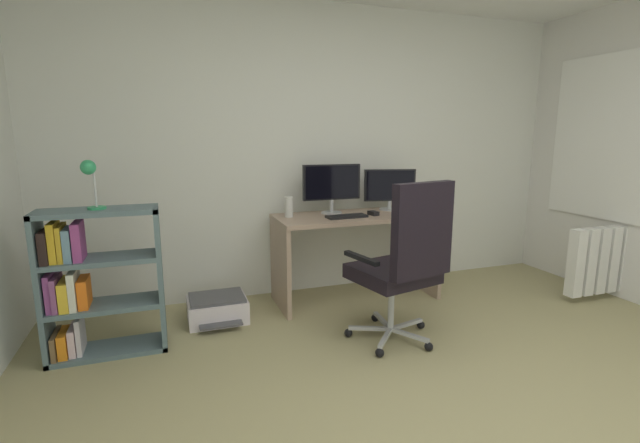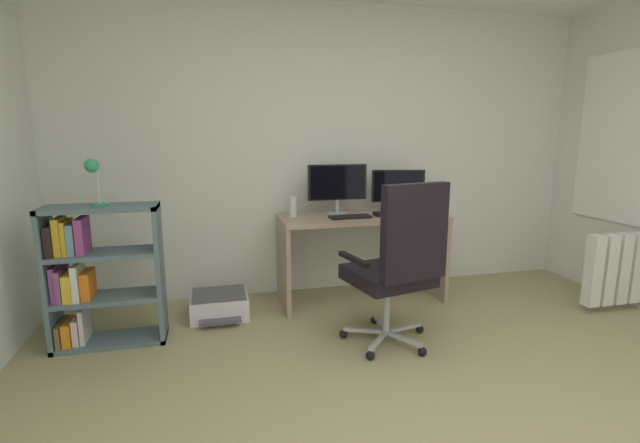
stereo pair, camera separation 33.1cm
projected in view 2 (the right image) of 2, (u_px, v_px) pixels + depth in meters
wall_back at (331, 152)px, 4.09m from camera, size 4.79×0.10×2.56m
desk at (361, 239)px, 3.85m from camera, size 1.40×0.58×0.76m
monitor_main at (337, 184)px, 3.84m from camera, size 0.51×0.18×0.43m
monitor_secondary at (398, 188)px, 3.98m from camera, size 0.47×0.18×0.37m
keyboard at (350, 217)px, 3.68m from camera, size 0.34×0.14×0.02m
computer_mouse at (378, 214)px, 3.77m from camera, size 0.07×0.11×0.03m
desktop_speaker at (293, 206)px, 3.74m from camera, size 0.07×0.07×0.17m
office_chair at (398, 262)px, 2.95m from camera, size 0.65×0.68×1.15m
bookshelf at (93, 276)px, 3.03m from camera, size 0.73×0.29×0.97m
desk_lamp at (94, 174)px, 2.92m from camera, size 0.13×0.11×0.31m
printer at (219, 305)px, 3.57m from camera, size 0.45×0.44×0.20m
radiator at (634, 267)px, 3.70m from camera, size 0.91×0.10×0.59m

